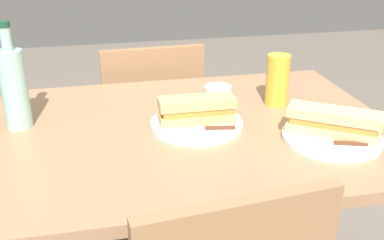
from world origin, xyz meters
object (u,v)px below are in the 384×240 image
Objects in this scene: plate_far at (196,123)px; olive_bowl at (218,91)px; knife_near at (334,143)px; water_bottle at (14,87)px; chair_near at (151,130)px; plate_near at (331,137)px; baguette_sandwich_near at (334,122)px; beer_glass at (278,80)px; baguette_sandwich_far at (197,109)px; knife_far at (205,128)px; dining_table at (192,168)px.

olive_bowl is at bearing -118.72° from plate_far.
olive_bowl reaches higher than knife_near.
plate_far is at bearing 168.44° from water_bottle.
water_bottle is 0.61m from olive_bowl.
chair_near reaches higher than plate_near.
baguette_sandwich_near is at bearing 154.17° from plate_far.
olive_bowl is at bearing -35.14° from beer_glass.
olive_bowl is at bearing -66.74° from knife_near.
baguette_sandwich_far is at bearing 95.62° from chair_near.
beer_glass is at bearing -85.05° from knife_near.
baguette_sandwich_near is at bearing 135.00° from plate_near.
plate_far is at bearing -25.83° from baguette_sandwich_near.
chair_near is at bearing -65.90° from knife_near.
knife_near is at bearing 94.95° from beer_glass.
knife_far is 0.31m from beer_glass.
chair_near is 4.85× the size of knife_far.
baguette_sandwich_near is at bearing 118.59° from olive_bowl.
plate_far is 0.87× the size of water_bottle.
knife_near reaches higher than plate_near.
knife_near is 0.85× the size of baguette_sandwich_far.
knife_near is (0.02, 0.05, -0.03)m from baguette_sandwich_near.
plate_far is 0.04m from baguette_sandwich_far.
chair_near is at bearing -63.19° from baguette_sandwich_near.
dining_table is at bearing -24.53° from baguette_sandwich_near.
chair_near is 3.47× the size of plate_far.
olive_bowl is (-0.12, -0.21, -0.03)m from baguette_sandwich_far.
baguette_sandwich_near is at bearing 162.67° from knife_far.
chair_near reaches higher than baguette_sandwich_near.
dining_table is 6.28× the size of knife_near.
knife_far is (0.29, -0.15, 0.00)m from knife_near.
olive_bowl is (-0.13, -0.22, 0.14)m from dining_table.
olive_bowl is (0.20, -0.37, -0.03)m from baguette_sandwich_near.
baguette_sandwich_far is 1.14× the size of knife_far.
chair_near reaches higher than knife_near.
baguette_sandwich_near and baguette_sandwich_far have the same top height.
beer_glass is (0.05, -0.26, 0.07)m from plate_near.
knife_far is (0.31, -0.10, -0.03)m from baguette_sandwich_near.
baguette_sandwich_near is 0.32m from knife_far.
dining_table is at bearing 12.56° from baguette_sandwich_far.
dining_table is at bearing -24.53° from plate_near.
water_bottle is (0.47, -0.10, 0.11)m from plate_far.
dining_table is 7.15× the size of beer_glass.
baguette_sandwich_far is 1.33× the size of beer_glass.
dining_table is 5.36× the size of baguette_sandwich_far.
olive_bowl is at bearing -61.41° from plate_near.
baguette_sandwich_near is (-0.38, 0.75, 0.33)m from chair_near.
baguette_sandwich_far reaches higher than knife_near.
dining_table is at bearing -66.81° from knife_far.
beer_glass reaches higher than chair_near.
chair_near is 0.51m from olive_bowl.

